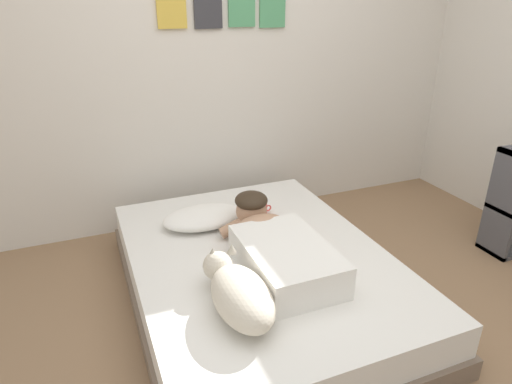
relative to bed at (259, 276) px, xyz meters
name	(u,v)px	position (x,y,z in m)	size (l,w,h in m)	color
ground_plane	(332,342)	(0.21, -0.50, -0.15)	(11.99, 11.99, 0.00)	#8C6B4C
back_wall	(222,56)	(0.21, 1.22, 1.10)	(3.99, 0.12, 2.50)	silver
bed	(259,276)	(0.00, 0.00, 0.00)	(1.44, 1.95, 0.31)	#726051
pillow	(203,217)	(-0.20, 0.46, 0.21)	(0.52, 0.32, 0.11)	white
person_lying	(276,245)	(0.05, -0.11, 0.26)	(0.43, 0.92, 0.27)	white
dog	(239,293)	(-0.28, -0.44, 0.26)	(0.26, 0.57, 0.21)	beige
coffee_cup	(261,209)	(0.20, 0.46, 0.19)	(0.12, 0.09, 0.07)	#D84C47
cell_phone	(309,285)	(0.12, -0.38, 0.16)	(0.07, 0.14, 0.01)	black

